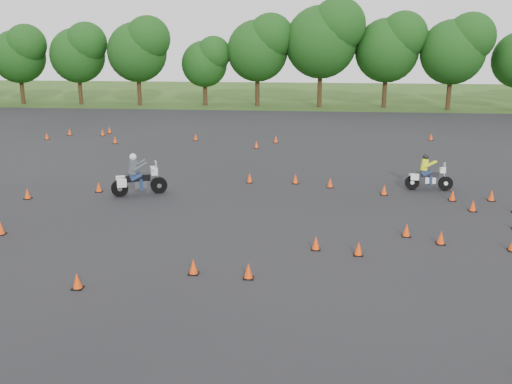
% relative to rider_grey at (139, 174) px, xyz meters
% --- Properties ---
extents(ground, '(140.00, 140.00, 0.00)m').
position_rel_rider_grey_xyz_m(ground, '(5.56, -7.35, -0.96)').
color(ground, '#2D5119').
rests_on(ground, ground).
extents(asphalt_pad, '(62.00, 62.00, 0.00)m').
position_rel_rider_grey_xyz_m(asphalt_pad, '(5.56, -1.35, -0.95)').
color(asphalt_pad, black).
rests_on(asphalt_pad, ground).
extents(treeline, '(86.90, 32.46, 10.92)m').
position_rel_rider_grey_xyz_m(treeline, '(10.36, 27.84, 3.60)').
color(treeline, '#164012').
rests_on(treeline, ground).
extents(traffic_cones, '(36.22, 33.27, 0.45)m').
position_rel_rider_grey_xyz_m(traffic_cones, '(5.93, -1.64, -0.73)').
color(traffic_cones, '#FE430A').
rests_on(traffic_cones, asphalt_pad).
extents(rider_grey, '(2.57, 1.68, 1.91)m').
position_rel_rider_grey_xyz_m(rider_grey, '(0.00, 0.00, 0.00)').
color(rider_grey, '#43474C').
rests_on(rider_grey, ground).
extents(rider_yellow, '(2.15, 0.68, 1.65)m').
position_rel_rider_grey_xyz_m(rider_yellow, '(13.02, 2.01, -0.13)').
color(rider_yellow, '#D5E114').
rests_on(rider_yellow, ground).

